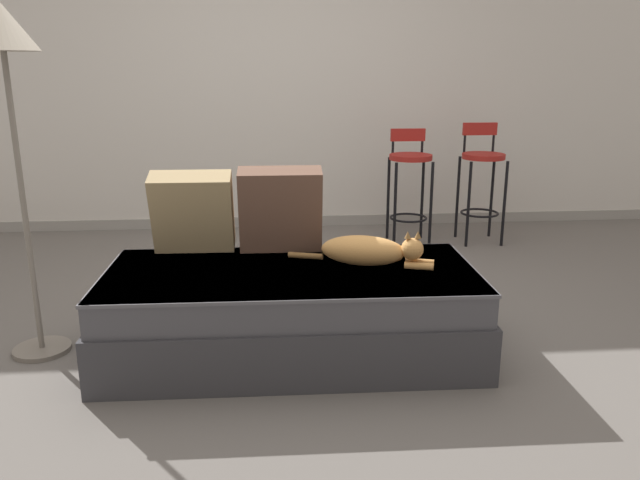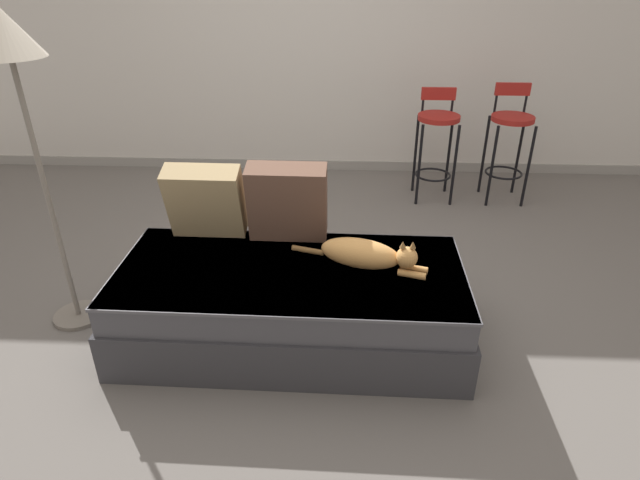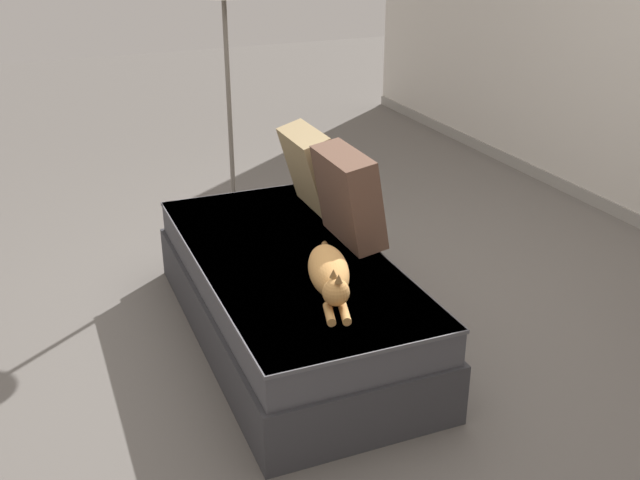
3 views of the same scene
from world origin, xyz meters
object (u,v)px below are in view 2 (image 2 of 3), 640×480
couch (291,303)px  throw_pillow_corner (206,201)px  bar_stool_near_window (437,134)px  bar_stool_by_doorway (510,134)px  floor_lamp (13,67)px  cat (366,254)px  throw_pillow_middle (287,202)px

couch → throw_pillow_corner: throw_pillow_corner is taller
bar_stool_near_window → bar_stool_by_doorway: bar_stool_by_doorway is taller
throw_pillow_corner → floor_lamp: size_ratio=0.26×
throw_pillow_corner → bar_stool_by_doorway: 2.68m
bar_stool_near_window → throw_pillow_corner: bearing=-133.1°
couch → cat: (0.39, 0.04, 0.29)m
couch → floor_lamp: size_ratio=1.10×
throw_pillow_middle → bar_stool_near_window: bearing=56.9°
couch → bar_stool_by_doorway: size_ratio=1.93×
couch → floor_lamp: (-1.27, 0.12, 1.20)m
bar_stool_by_doorway → throw_pillow_middle: bearing=-135.3°
throw_pillow_corner → throw_pillow_middle: bearing=-0.9°
bar_stool_by_doorway → floor_lamp: 3.53m
throw_pillow_middle → bar_stool_by_doorway: size_ratio=0.47×
floor_lamp → bar_stool_by_doorway: bearing=32.7°
cat → bar_stool_near_window: 2.03m
bar_stool_near_window → bar_stool_by_doorway: size_ratio=0.96×
throw_pillow_middle → floor_lamp: size_ratio=0.27×
floor_lamp → cat: bearing=-2.7°
bar_stool_by_doorway → floor_lamp: (-2.88, -1.85, 0.85)m
throw_pillow_corner → floor_lamp: bearing=-164.2°
throw_pillow_corner → bar_stool_near_window: bar_stool_near_window is taller
couch → throw_pillow_middle: (-0.04, 0.33, 0.44)m
throw_pillow_corner → bar_stool_near_window: bearing=46.9°
throw_pillow_middle → floor_lamp: 1.45m
throw_pillow_middle → throw_pillow_corner: bearing=179.1°
bar_stool_near_window → bar_stool_by_doorway: bearing=0.0°
floor_lamp → couch: bearing=-5.4°
cat → floor_lamp: 1.89m
throw_pillow_corner → floor_lamp: 1.10m
bar_stool_near_window → cat: bearing=-108.3°
bar_stool_near_window → floor_lamp: floor_lamp is taller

